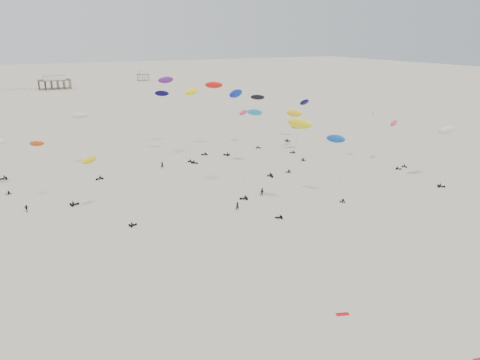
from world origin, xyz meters
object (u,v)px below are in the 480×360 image
pavilion_small (143,76)px  rig_0 (394,130)px  rig_4 (191,101)px  pavilion_main (55,83)px  spectator_0 (237,210)px

pavilion_small → rig_0: (-2.67, -277.71, 6.66)m
rig_0 → rig_4: rig_4 is taller
pavilion_main → rig_4: bearing=-85.8°
rig_0 → rig_4: bearing=-69.0°
pavilion_main → spectator_0: 261.62m
pavilion_main → spectator_0: pavilion_main is taller
rig_0 → rig_4: (-51.31, 29.05, 7.95)m
rig_0 → spectator_0: bearing=-26.1°
pavilion_main → rig_0: (67.33, -247.71, 5.92)m
rig_4 → spectator_0: size_ratio=9.85×
rig_4 → spectator_0: (-6.37, -42.75, -18.09)m
pavilion_main → pavilion_small: 76.16m
pavilion_small → spectator_0: pavilion_small is taller
pavilion_main → rig_4: (16.02, -218.66, 13.87)m
pavilion_main → rig_0: bearing=-74.8°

